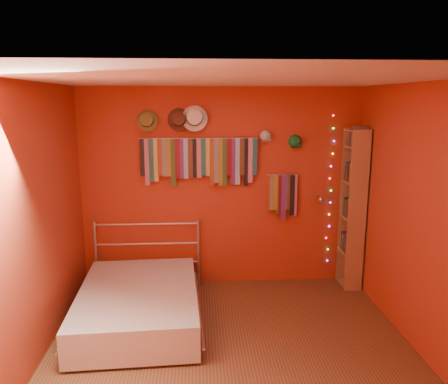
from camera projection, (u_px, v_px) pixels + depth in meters
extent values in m
plane|color=brown|center=(233.00, 358.00, 4.03)|extent=(3.50, 3.50, 0.00)
cube|color=#A5401A|center=(222.00, 188.00, 5.48)|extent=(3.50, 0.02, 2.50)
cube|color=#A5401A|center=(429.00, 225.00, 3.87)|extent=(0.02, 3.50, 2.50)
cube|color=#A5401A|center=(26.00, 232.00, 3.67)|extent=(0.02, 3.50, 2.50)
cube|color=white|center=(234.00, 79.00, 3.51)|extent=(3.50, 3.50, 0.02)
cylinder|color=silver|center=(199.00, 138.00, 5.29)|extent=(1.45, 0.01, 0.01)
cube|color=black|center=(142.00, 157.00, 5.28)|extent=(0.06, 0.01, 0.45)
cube|color=#A05071|center=(147.00, 162.00, 5.29)|extent=(0.06, 0.01, 0.57)
cube|color=#1B5E5C|center=(151.00, 161.00, 5.29)|extent=(0.06, 0.01, 0.53)
cube|color=#CCC251|center=(156.00, 160.00, 5.30)|extent=(0.06, 0.01, 0.52)
cube|color=maroon|center=(160.00, 157.00, 5.29)|extent=(0.06, 0.01, 0.44)
cube|color=navy|center=(164.00, 158.00, 5.29)|extent=(0.06, 0.01, 0.46)
cube|color=olive|center=(169.00, 158.00, 5.30)|extent=(0.06, 0.01, 0.46)
cube|color=#255020|center=(173.00, 163.00, 5.31)|extent=(0.06, 0.01, 0.58)
cube|color=maroon|center=(177.00, 158.00, 5.30)|extent=(0.06, 0.01, 0.48)
cube|color=#4E1B6D|center=(182.00, 159.00, 5.32)|extent=(0.06, 0.01, 0.49)
cube|color=#7BA3DB|center=(186.00, 159.00, 5.31)|extent=(0.06, 0.01, 0.49)
cube|color=#4A2418|center=(190.00, 158.00, 5.31)|extent=(0.06, 0.01, 0.47)
cube|color=black|center=(195.00, 158.00, 5.32)|extent=(0.06, 0.01, 0.48)
cube|color=#A2516E|center=(199.00, 158.00, 5.32)|extent=(0.06, 0.01, 0.48)
cube|color=#184D54|center=(203.00, 157.00, 5.32)|extent=(0.06, 0.01, 0.45)
cube|color=#AFAB46|center=(208.00, 158.00, 5.33)|extent=(0.06, 0.01, 0.46)
cube|color=maroon|center=(212.00, 162.00, 5.34)|extent=(0.06, 0.01, 0.58)
cube|color=navy|center=(216.00, 161.00, 5.33)|extent=(0.06, 0.01, 0.55)
cube|color=olive|center=(221.00, 162.00, 5.35)|extent=(0.06, 0.01, 0.59)
cube|color=#265120|center=(225.00, 163.00, 5.35)|extent=(0.06, 0.01, 0.59)
cube|color=#5F0E19|center=(229.00, 157.00, 5.33)|extent=(0.06, 0.01, 0.46)
cube|color=#481862|center=(233.00, 162.00, 5.36)|extent=(0.06, 0.01, 0.57)
cube|color=#7BABDB|center=(238.00, 162.00, 5.36)|extent=(0.06, 0.01, 0.57)
cube|color=#463017|center=(242.00, 157.00, 5.34)|extent=(0.06, 0.01, 0.45)
cube|color=black|center=(246.00, 162.00, 5.37)|extent=(0.06, 0.01, 0.59)
cube|color=#BB5D8D|center=(250.00, 161.00, 5.36)|extent=(0.06, 0.01, 0.55)
cube|color=#1A585E|center=(255.00, 157.00, 5.35)|extent=(0.06, 0.01, 0.45)
cylinder|color=silver|center=(283.00, 175.00, 5.44)|extent=(0.40, 0.01, 0.01)
cube|color=maroon|center=(270.00, 193.00, 5.47)|extent=(0.06, 0.01, 0.46)
cube|color=#122150|center=(273.00, 193.00, 5.46)|extent=(0.06, 0.01, 0.44)
cube|color=olive|center=(275.00, 193.00, 5.46)|extent=(0.06, 0.01, 0.45)
cube|color=#255020|center=(278.00, 195.00, 5.48)|extent=(0.06, 0.01, 0.50)
cube|color=maroon|center=(281.00, 194.00, 5.48)|extent=(0.06, 0.01, 0.49)
cube|color=#3B1A68|center=(284.00, 198.00, 5.48)|extent=(0.06, 0.01, 0.58)
cube|color=#7192C9|center=(287.00, 192.00, 5.48)|extent=(0.06, 0.01, 0.44)
cube|color=#4B3519|center=(289.00, 192.00, 5.48)|extent=(0.06, 0.01, 0.44)
cube|color=black|center=(292.00, 195.00, 5.48)|extent=(0.06, 0.01, 0.52)
cube|color=#AA556C|center=(295.00, 196.00, 5.50)|extent=(0.06, 0.01, 0.53)
cylinder|color=olive|center=(147.00, 121.00, 5.20)|extent=(0.26, 0.06, 0.25)
cylinder|color=olive|center=(147.00, 120.00, 5.15)|extent=(0.15, 0.13, 0.17)
cylinder|color=#332314|center=(147.00, 121.00, 5.18)|extent=(0.15, 0.05, 0.16)
cylinder|color=#4D281B|center=(179.00, 120.00, 5.22)|extent=(0.27, 0.07, 0.27)
cylinder|color=#4D281B|center=(179.00, 119.00, 5.17)|extent=(0.16, 0.14, 0.18)
cylinder|color=black|center=(179.00, 119.00, 5.19)|extent=(0.17, 0.06, 0.17)
cylinder|color=white|center=(195.00, 119.00, 5.23)|extent=(0.31, 0.08, 0.31)
cylinder|color=white|center=(195.00, 118.00, 5.17)|extent=(0.18, 0.15, 0.20)
cylinder|color=black|center=(195.00, 118.00, 5.20)|extent=(0.19, 0.06, 0.19)
ellipsoid|color=beige|center=(265.00, 136.00, 5.33)|extent=(0.16, 0.12, 0.16)
cube|color=beige|center=(267.00, 141.00, 5.24)|extent=(0.11, 0.08, 0.05)
ellipsoid|color=#19722D|center=(295.00, 141.00, 5.36)|extent=(0.17, 0.13, 0.17)
cube|color=#19722D|center=(296.00, 146.00, 5.27)|extent=(0.12, 0.09, 0.05)
sphere|color=#FF3333|center=(333.00, 115.00, 5.34)|extent=(0.02, 0.02, 0.02)
sphere|color=#33FF4C|center=(333.00, 128.00, 5.37)|extent=(0.02, 0.02, 0.02)
sphere|color=#4C66FF|center=(334.00, 141.00, 5.40)|extent=(0.02, 0.02, 0.02)
sphere|color=yellow|center=(333.00, 154.00, 5.43)|extent=(0.02, 0.02, 0.02)
sphere|color=#FF4CCC|center=(331.00, 166.00, 5.47)|extent=(0.02, 0.02, 0.02)
sphere|color=#FF3333|center=(330.00, 178.00, 5.50)|extent=(0.02, 0.02, 0.02)
sphere|color=#33FF4C|center=(331.00, 191.00, 5.53)|extent=(0.02, 0.02, 0.02)
sphere|color=#4C66FF|center=(330.00, 203.00, 5.56)|extent=(0.02, 0.02, 0.02)
sphere|color=yellow|center=(329.00, 215.00, 5.60)|extent=(0.02, 0.02, 0.02)
sphere|color=#FF4CCC|center=(329.00, 226.00, 5.63)|extent=(0.02, 0.02, 0.02)
sphere|color=#FF3333|center=(326.00, 238.00, 5.66)|extent=(0.02, 0.02, 0.02)
sphere|color=#33FF4C|center=(328.00, 249.00, 5.69)|extent=(0.02, 0.02, 0.02)
sphere|color=#4C66FF|center=(327.00, 261.00, 5.73)|extent=(0.02, 0.02, 0.02)
cylinder|color=silver|center=(316.00, 197.00, 5.56)|extent=(0.03, 0.03, 0.03)
cylinder|color=silver|center=(318.00, 197.00, 5.45)|extent=(0.01, 0.23, 0.07)
sphere|color=white|center=(321.00, 200.00, 5.33)|extent=(0.06, 0.06, 0.06)
cube|color=olive|center=(358.00, 213.00, 5.26)|extent=(0.24, 0.02, 2.00)
cube|color=olive|center=(349.00, 207.00, 5.57)|extent=(0.24, 0.02, 2.00)
cube|color=olive|center=(362.00, 210.00, 5.42)|extent=(0.02, 0.34, 2.00)
cube|color=olive|center=(349.00, 284.00, 5.61)|extent=(0.24, 0.32, 0.02)
cube|color=olive|center=(351.00, 252.00, 5.53)|extent=(0.24, 0.32, 0.02)
cube|color=olive|center=(353.00, 218.00, 5.43)|extent=(0.24, 0.32, 0.02)
cube|color=olive|center=(355.00, 182.00, 5.34)|extent=(0.24, 0.32, 0.02)
cube|color=olive|center=(357.00, 147.00, 5.25)|extent=(0.24, 0.32, 0.02)
cube|color=olive|center=(358.00, 130.00, 5.21)|extent=(0.24, 0.32, 0.02)
cylinder|color=silver|center=(96.00, 255.00, 5.46)|extent=(0.03, 0.03, 0.87)
cylinder|color=silver|center=(198.00, 253.00, 5.53)|extent=(0.03, 0.03, 0.87)
cylinder|color=silver|center=(148.00, 262.00, 5.52)|extent=(1.28, 0.02, 0.02)
cylinder|color=silver|center=(147.00, 244.00, 5.47)|extent=(1.28, 0.02, 0.02)
cylinder|color=silver|center=(146.00, 224.00, 5.42)|extent=(1.28, 0.02, 0.02)
cube|color=beige|center=(139.00, 304.00, 4.65)|extent=(1.31, 1.80, 0.35)
cylinder|color=silver|center=(78.00, 308.00, 4.61)|extent=(0.11, 1.74, 0.03)
cylinder|color=silver|center=(199.00, 304.00, 4.69)|extent=(0.11, 1.74, 0.03)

